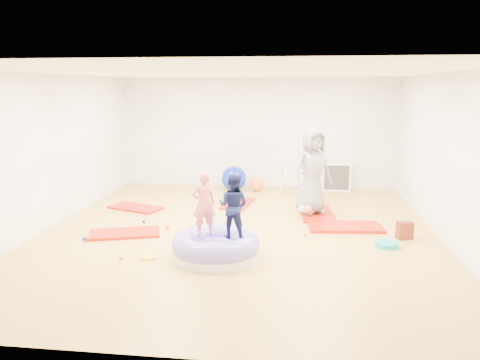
# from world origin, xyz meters

# --- Properties ---
(room) EXTENTS (7.01, 8.01, 2.81)m
(room) POSITION_xyz_m (0.00, 0.00, 1.40)
(room) COLOR gold
(room) RESTS_ON ground
(gym_mat_front_left) EXTENTS (1.33, 0.93, 0.05)m
(gym_mat_front_left) POSITION_xyz_m (-1.97, -0.37, 0.03)
(gym_mat_front_left) COLOR #A81003
(gym_mat_front_left) RESTS_ON ground
(gym_mat_mid_left) EXTENTS (1.25, 0.93, 0.05)m
(gym_mat_mid_left) POSITION_xyz_m (-2.38, 1.38, 0.02)
(gym_mat_mid_left) COLOR #A81003
(gym_mat_mid_left) RESTS_ON ground
(gym_mat_center_back) EXTENTS (0.68, 1.14, 0.04)m
(gym_mat_center_back) POSITION_xyz_m (-0.27, 2.02, 0.02)
(gym_mat_center_back) COLOR #A81003
(gym_mat_center_back) RESTS_ON ground
(gym_mat_right) EXTENTS (1.40, 0.79, 0.06)m
(gym_mat_right) POSITION_xyz_m (1.93, 0.50, 0.03)
(gym_mat_right) COLOR #A81003
(gym_mat_right) RESTS_ON ground
(gym_mat_rear_right) EXTENTS (0.75, 1.33, 0.05)m
(gym_mat_rear_right) POSITION_xyz_m (1.44, 1.38, 0.03)
(gym_mat_rear_right) COLOR #A81003
(gym_mat_rear_right) RESTS_ON ground
(inflatable_cushion) EXTENTS (1.35, 1.35, 0.42)m
(inflatable_cushion) POSITION_xyz_m (-0.17, -1.28, 0.17)
(inflatable_cushion) COLOR silver
(inflatable_cushion) RESTS_ON ground
(child_pink) EXTENTS (0.43, 0.37, 1.00)m
(child_pink) POSITION_xyz_m (-0.35, -1.28, 0.89)
(child_pink) COLOR #FC686E
(child_pink) RESTS_ON inflatable_cushion
(child_navy) EXTENTS (0.55, 0.47, 0.97)m
(child_navy) POSITION_xyz_m (0.10, -1.31, 0.88)
(child_navy) COLOR #101743
(child_navy) RESTS_ON inflatable_cushion
(adult_caregiver) EXTENTS (1.00, 0.89, 1.71)m
(adult_caregiver) POSITION_xyz_m (1.33, 1.36, 0.91)
(adult_caregiver) COLOR gray
(adult_caregiver) RESTS_ON gym_mat_rear_right
(infant) EXTENTS (0.39, 0.40, 0.23)m
(infant) POSITION_xyz_m (1.25, 1.20, 0.17)
(infant) COLOR #A8D6F7
(infant) RESTS_ON gym_mat_rear_right
(ball_pit_balls) EXTENTS (4.23, 2.48, 0.07)m
(ball_pit_balls) POSITION_xyz_m (-0.56, -0.09, 0.03)
(ball_pit_balls) COLOR yellow
(ball_pit_balls) RESTS_ON ground
(exercise_ball_blue) EXTENTS (0.63, 0.63, 0.63)m
(exercise_ball_blue) POSITION_xyz_m (-0.54, 3.42, 0.31)
(exercise_ball_blue) COLOR #0C21A7
(exercise_ball_blue) RESTS_ON ground
(exercise_ball_orange) EXTENTS (0.35, 0.35, 0.35)m
(exercise_ball_orange) POSITION_xyz_m (0.03, 3.42, 0.18)
(exercise_ball_orange) COLOR orange
(exercise_ball_orange) RESTS_ON ground
(infant_play_gym) EXTENTS (0.67, 0.64, 0.51)m
(infant_play_gym) POSITION_xyz_m (0.92, 3.30, 0.34)
(infant_play_gym) COLOR white
(infant_play_gym) RESTS_ON ground
(cube_shelf) EXTENTS (0.71, 0.35, 0.71)m
(cube_shelf) POSITION_xyz_m (2.00, 3.79, 0.35)
(cube_shelf) COLOR white
(cube_shelf) RESTS_ON ground
(balance_disc) EXTENTS (0.37, 0.37, 0.08)m
(balance_disc) POSITION_xyz_m (2.51, -0.46, 0.04)
(balance_disc) COLOR #119E9B
(balance_disc) RESTS_ON ground
(backpack) EXTENTS (0.30, 0.24, 0.30)m
(backpack) POSITION_xyz_m (2.88, 0.01, 0.15)
(backpack) COLOR #C04023
(backpack) RESTS_ON ground
(yellow_toy) EXTENTS (0.22, 0.22, 0.03)m
(yellow_toy) POSITION_xyz_m (-1.18, -1.45, 0.02)
(yellow_toy) COLOR yellow
(yellow_toy) RESTS_ON ground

